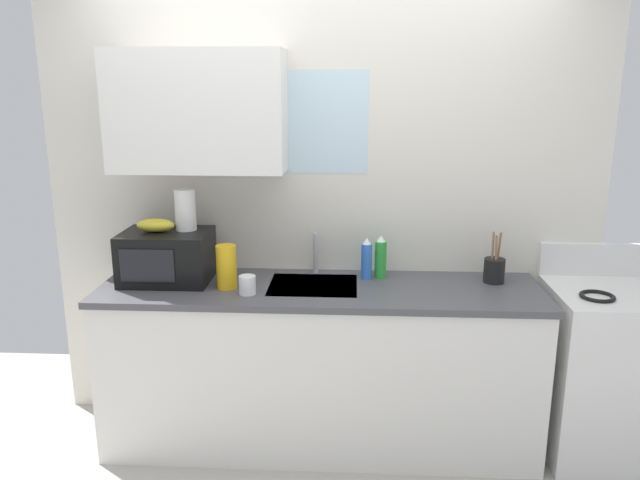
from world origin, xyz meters
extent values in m
cube|color=silver|center=(0.00, 0.35, 1.25)|extent=(3.08, 0.10, 2.50)
cube|color=white|center=(-0.64, 0.14, 1.79)|extent=(0.90, 0.32, 0.62)
cube|color=silver|center=(-0.04, 0.31, 1.73)|extent=(0.56, 0.02, 0.55)
cube|color=white|center=(0.00, 0.00, 0.43)|extent=(2.28, 0.60, 0.86)
cube|color=#4C4C51|center=(0.00, 0.00, 0.88)|extent=(2.31, 0.63, 0.03)
cube|color=#9EA0A5|center=(-0.04, 0.02, 0.83)|extent=(0.46, 0.38, 0.14)
cylinder|color=#B2B5BA|center=(-0.04, 0.24, 1.01)|extent=(0.03, 0.03, 0.23)
cube|color=white|center=(1.50, 0.00, 0.45)|extent=(0.60, 0.60, 0.90)
torus|color=black|center=(1.38, -0.10, 0.91)|extent=(0.17, 0.17, 0.02)
cube|color=white|center=(1.50, 0.28, 0.99)|extent=(0.60, 0.04, 0.18)
cube|color=black|center=(-0.82, 0.05, 1.04)|extent=(0.46, 0.34, 0.27)
cube|color=black|center=(-0.87, -0.12, 1.04)|extent=(0.28, 0.01, 0.17)
ellipsoid|color=gold|center=(-0.87, 0.05, 1.20)|extent=(0.20, 0.11, 0.07)
cylinder|color=white|center=(-0.72, 0.10, 1.28)|extent=(0.11, 0.11, 0.22)
cylinder|color=blue|center=(0.24, 0.14, 1.00)|extent=(0.06, 0.06, 0.19)
cone|color=white|center=(0.24, 0.14, 1.11)|extent=(0.04, 0.04, 0.04)
cylinder|color=green|center=(0.32, 0.17, 1.00)|extent=(0.06, 0.06, 0.20)
cone|color=white|center=(0.32, 0.17, 1.12)|extent=(0.05, 0.05, 0.04)
cylinder|color=gold|center=(-0.48, -0.05, 1.01)|extent=(0.10, 0.10, 0.23)
cylinder|color=white|center=(-0.36, -0.14, 0.95)|extent=(0.08, 0.08, 0.09)
cylinder|color=black|center=(0.92, 0.12, 0.97)|extent=(0.11, 0.11, 0.13)
cylinder|color=olive|center=(0.90, 0.12, 1.06)|extent=(0.01, 0.03, 0.24)
cylinder|color=olive|center=(0.94, 0.13, 1.05)|extent=(0.02, 0.01, 0.23)
cylinder|color=olive|center=(0.92, 0.10, 1.05)|extent=(0.02, 0.02, 0.22)
camera|label=1|loc=(0.17, -3.05, 1.93)|focal=34.56mm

